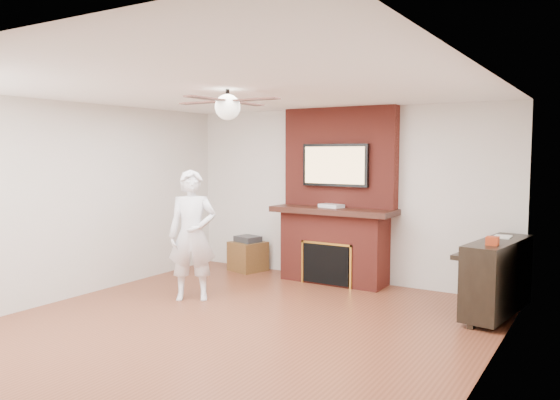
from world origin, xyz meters
The scene contains 12 objects.
room_shell centered at (0.00, 0.00, 1.25)m, with size 5.36×5.86×2.86m.
fireplace centered at (0.00, 2.55, 1.00)m, with size 1.78×0.64×2.50m.
tv centered at (0.00, 2.50, 1.68)m, with size 1.00×0.08×0.60m.
ceiling_fan centered at (0.00, 0.00, 2.33)m, with size 1.21×1.21×0.31m.
person centered at (-1.12, 0.73, 0.82)m, with size 0.60×0.40×1.64m, color silver.
side_table centered at (-1.50, 2.48, 0.25)m, with size 0.58×0.58×0.55m.
piano centered at (2.29, 1.98, 0.47)m, with size 0.67×1.38×0.96m.
cable_box centered at (-0.03, 2.45, 1.10)m, with size 0.34×0.19×0.05m, color silver.
candle_orange centered at (-0.19, 2.31, 0.05)m, with size 0.07×0.07×0.10m, color #C58317.
candle_green centered at (-0.01, 2.34, 0.04)m, with size 0.07×0.07×0.09m, color #478E39.
candle_cream centered at (0.19, 2.34, 0.06)m, with size 0.08×0.08×0.11m, color beige.
candle_blue centered at (0.25, 2.31, 0.04)m, with size 0.06×0.06×0.09m, color teal.
Camera 1 is at (3.38, -4.48, 1.87)m, focal length 35.00 mm.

